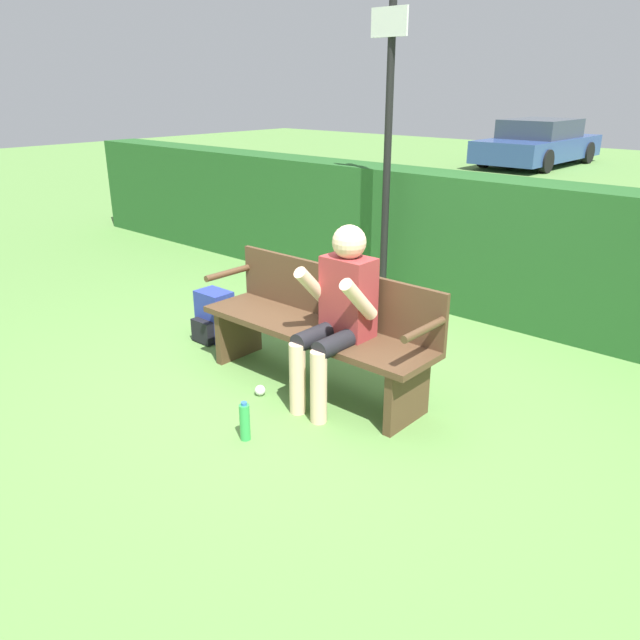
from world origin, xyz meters
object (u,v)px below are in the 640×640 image
at_px(water_bottle, 245,422).
at_px(backpack, 214,317).
at_px(park_bench, 319,326).
at_px(parked_car, 539,143).
at_px(person_seated, 339,308).
at_px(signpost, 387,147).

bearing_deg(water_bottle, backpack, 146.89).
height_order(park_bench, parked_car, parked_car).
relative_size(person_seated, signpost, 0.45).
height_order(park_bench, person_seated, person_seated).
xyz_separation_m(person_seated, backpack, (-1.53, 0.15, -0.48)).
height_order(backpack, signpost, signpost).
bearing_deg(backpack, signpost, 71.84).
xyz_separation_m(person_seated, parked_car, (-4.59, 13.85, -0.11)).
xyz_separation_m(signpost, parked_car, (-3.62, 12.00, -0.97)).
bearing_deg(park_bench, person_seated, -23.11).
height_order(water_bottle, signpost, signpost).
bearing_deg(parked_car, person_seated, -160.89).
relative_size(person_seated, water_bottle, 4.74).
relative_size(park_bench, person_seated, 1.52).
bearing_deg(parked_car, signpost, -162.45).
relative_size(park_bench, signpost, 0.68).
height_order(park_bench, backpack, park_bench).
bearing_deg(signpost, person_seated, -62.25).
height_order(person_seated, water_bottle, person_seated).
relative_size(person_seated, backpack, 2.86).
height_order(person_seated, signpost, signpost).
distance_m(park_bench, backpack, 1.28).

